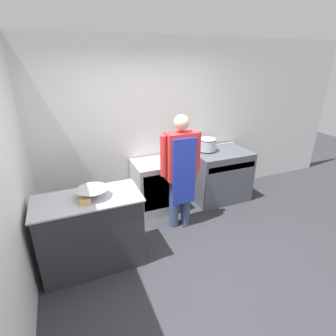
{
  "coord_description": "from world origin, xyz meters",
  "views": [
    {
      "loc": [
        -1.25,
        -2.17,
        2.37
      ],
      "look_at": [
        0.06,
        0.99,
        0.93
      ],
      "focal_mm": 28.0,
      "sensor_mm": 36.0,
      "label": 1
    }
  ],
  "objects_px": {
    "mixing_bowl": "(93,193)",
    "plastic_tub": "(85,200)",
    "stove": "(220,175)",
    "fridge_unit": "(154,186)",
    "stock_pot": "(207,144)",
    "person_cook": "(181,167)"
  },
  "relations": [
    {
      "from": "mixing_bowl",
      "to": "plastic_tub",
      "type": "distance_m",
      "value": 0.14
    },
    {
      "from": "stove",
      "to": "plastic_tub",
      "type": "bearing_deg",
      "value": -158.09
    },
    {
      "from": "stove",
      "to": "fridge_unit",
      "type": "relative_size",
      "value": 1.15
    },
    {
      "from": "stove",
      "to": "plastic_tub",
      "type": "xyz_separation_m",
      "value": [
        -2.36,
        -0.95,
        0.51
      ]
    },
    {
      "from": "stove",
      "to": "stock_pot",
      "type": "xyz_separation_m",
      "value": [
        -0.22,
        0.12,
        0.58
      ]
    },
    {
      "from": "plastic_tub",
      "to": "mixing_bowl",
      "type": "bearing_deg",
      "value": 45.33
    },
    {
      "from": "stove",
      "to": "person_cook",
      "type": "relative_size",
      "value": 0.57
    },
    {
      "from": "stove",
      "to": "fridge_unit",
      "type": "height_order",
      "value": "stove"
    },
    {
      "from": "stove",
      "to": "person_cook",
      "type": "bearing_deg",
      "value": -153.64
    },
    {
      "from": "stove",
      "to": "plastic_tub",
      "type": "relative_size",
      "value": 8.4
    },
    {
      "from": "plastic_tub",
      "to": "person_cook",
      "type": "bearing_deg",
      "value": 18.4
    },
    {
      "from": "mixing_bowl",
      "to": "stock_pot",
      "type": "height_order",
      "value": "stock_pot"
    },
    {
      "from": "person_cook",
      "to": "stock_pot",
      "type": "distance_m",
      "value": 1.01
    },
    {
      "from": "fridge_unit",
      "to": "person_cook",
      "type": "height_order",
      "value": "person_cook"
    },
    {
      "from": "person_cook",
      "to": "plastic_tub",
      "type": "xyz_separation_m",
      "value": [
        -1.36,
        -0.45,
        -0.01
      ]
    },
    {
      "from": "fridge_unit",
      "to": "person_cook",
      "type": "distance_m",
      "value": 0.81
    },
    {
      "from": "stove",
      "to": "mixing_bowl",
      "type": "bearing_deg",
      "value": -159.36
    },
    {
      "from": "stove",
      "to": "mixing_bowl",
      "type": "height_order",
      "value": "mixing_bowl"
    },
    {
      "from": "mixing_bowl",
      "to": "stove",
      "type": "bearing_deg",
      "value": 20.64
    },
    {
      "from": "stove",
      "to": "stock_pot",
      "type": "bearing_deg",
      "value": 150.71
    },
    {
      "from": "fridge_unit",
      "to": "mixing_bowl",
      "type": "height_order",
      "value": "mixing_bowl"
    },
    {
      "from": "fridge_unit",
      "to": "mixing_bowl",
      "type": "distance_m",
      "value": 1.5
    }
  ]
}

